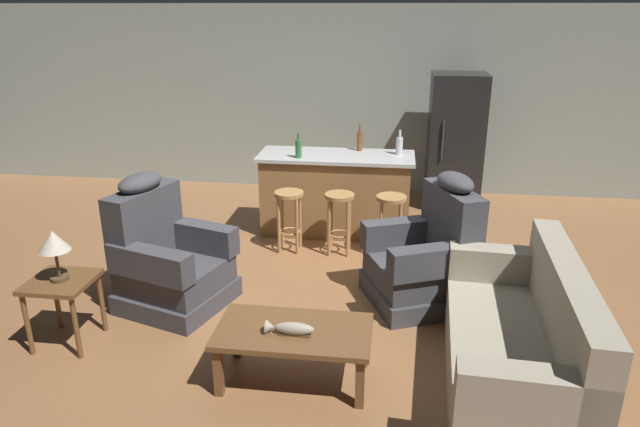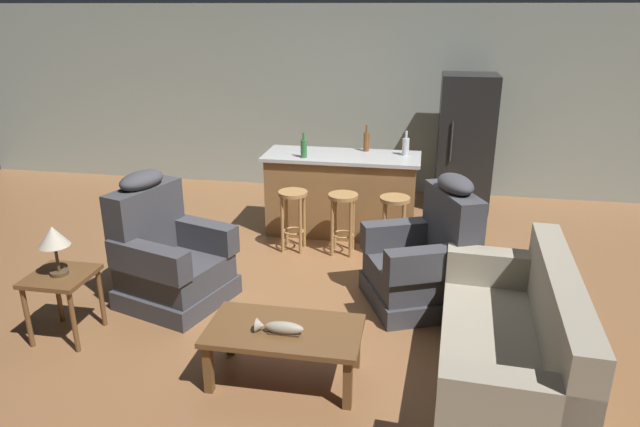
{
  "view_description": "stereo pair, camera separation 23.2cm",
  "coord_description": "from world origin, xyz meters",
  "px_view_note": "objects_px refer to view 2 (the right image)",
  "views": [
    {
      "loc": [
        0.66,
        -5.03,
        2.57
      ],
      "look_at": [
        0.0,
        -0.1,
        0.75
      ],
      "focal_mm": 32.0,
      "sensor_mm": 36.0,
      "label": 1
    },
    {
      "loc": [
        0.89,
        -4.99,
        2.57
      ],
      "look_at": [
        0.0,
        -0.1,
        0.75
      ],
      "focal_mm": 32.0,
      "sensor_mm": 36.0,
      "label": 2
    }
  ],
  "objects_px": {
    "table_lamp": "(54,239)",
    "bottle_short_amber": "(406,146)",
    "bottle_tall_green": "(304,148)",
    "bar_stool_right": "(394,216)",
    "recliner_near_island": "(427,260)",
    "refrigerator": "(465,143)",
    "bar_stool_middle": "(343,213)",
    "couch": "(512,349)",
    "fish_figurine": "(279,328)",
    "coffee_table": "(284,335)",
    "bar_stool_left": "(293,210)",
    "end_table": "(62,285)",
    "recliner_near_lamp": "(168,257)",
    "bottle_wine_dark": "(366,141)",
    "kitchen_island": "(341,194)"
  },
  "relations": [
    {
      "from": "bottle_tall_green",
      "to": "couch",
      "type": "bearing_deg",
      "value": -52.33
    },
    {
      "from": "table_lamp",
      "to": "bottle_short_amber",
      "type": "bearing_deg",
      "value": 47.24
    },
    {
      "from": "couch",
      "to": "bottle_short_amber",
      "type": "height_order",
      "value": "bottle_short_amber"
    },
    {
      "from": "recliner_near_island",
      "to": "bottle_wine_dark",
      "type": "distance_m",
      "value": 2.07
    },
    {
      "from": "bar_stool_left",
      "to": "recliner_near_island",
      "type": "bearing_deg",
      "value": -33.71
    },
    {
      "from": "couch",
      "to": "recliner_near_lamp",
      "type": "bearing_deg",
      "value": -12.87
    },
    {
      "from": "couch",
      "to": "bar_stool_left",
      "type": "height_order",
      "value": "couch"
    },
    {
      "from": "kitchen_island",
      "to": "bar_stool_left",
      "type": "xyz_separation_m",
      "value": [
        -0.44,
        -0.63,
        -0.01
      ]
    },
    {
      "from": "couch",
      "to": "recliner_near_island",
      "type": "xyz_separation_m",
      "value": [
        -0.59,
        1.2,
        0.08
      ]
    },
    {
      "from": "coffee_table",
      "to": "fish_figurine",
      "type": "distance_m",
      "value": 0.12
    },
    {
      "from": "kitchen_island",
      "to": "bottle_short_amber",
      "type": "bearing_deg",
      "value": 8.42
    },
    {
      "from": "table_lamp",
      "to": "kitchen_island",
      "type": "bearing_deg",
      "value": 55.22
    },
    {
      "from": "coffee_table",
      "to": "bar_stool_middle",
      "type": "height_order",
      "value": "bar_stool_middle"
    },
    {
      "from": "bar_stool_left",
      "to": "bar_stool_right",
      "type": "xyz_separation_m",
      "value": [
        1.1,
        0.0,
        0.0
      ]
    },
    {
      "from": "bar_stool_middle",
      "to": "bar_stool_right",
      "type": "distance_m",
      "value": 0.55
    },
    {
      "from": "coffee_table",
      "to": "recliner_near_island",
      "type": "xyz_separation_m",
      "value": [
        0.99,
        1.34,
        0.06
      ]
    },
    {
      "from": "bar_stool_right",
      "to": "table_lamp",
      "type": "bearing_deg",
      "value": -140.76
    },
    {
      "from": "recliner_near_island",
      "to": "end_table",
      "type": "distance_m",
      "value": 3.08
    },
    {
      "from": "coffee_table",
      "to": "recliner_near_lamp",
      "type": "relative_size",
      "value": 0.92
    },
    {
      "from": "coffee_table",
      "to": "couch",
      "type": "distance_m",
      "value": 1.59
    },
    {
      "from": "fish_figurine",
      "to": "table_lamp",
      "type": "relative_size",
      "value": 0.83
    },
    {
      "from": "recliner_near_island",
      "to": "bottle_tall_green",
      "type": "relative_size",
      "value": 4.16
    },
    {
      "from": "refrigerator",
      "to": "bottle_tall_green",
      "type": "xyz_separation_m",
      "value": [
        -1.86,
        -1.4,
        0.18
      ]
    },
    {
      "from": "bar_stool_right",
      "to": "fish_figurine",
      "type": "bearing_deg",
      "value": -105.5
    },
    {
      "from": "bottle_tall_green",
      "to": "bar_stool_right",
      "type": "bearing_deg",
      "value": -21.95
    },
    {
      "from": "coffee_table",
      "to": "bar_stool_right",
      "type": "height_order",
      "value": "bar_stool_right"
    },
    {
      "from": "fish_figurine",
      "to": "end_table",
      "type": "height_order",
      "value": "end_table"
    },
    {
      "from": "bar_stool_right",
      "to": "bottle_short_amber",
      "type": "relative_size",
      "value": 2.4
    },
    {
      "from": "bottle_wine_dark",
      "to": "table_lamp",
      "type": "bearing_deg",
      "value": -126.04
    },
    {
      "from": "fish_figurine",
      "to": "kitchen_island",
      "type": "distance_m",
      "value": 3.0
    },
    {
      "from": "bar_stool_left",
      "to": "bottle_tall_green",
      "type": "height_order",
      "value": "bottle_tall_green"
    },
    {
      "from": "bar_stool_left",
      "to": "refrigerator",
      "type": "distance_m",
      "value": 2.67
    },
    {
      "from": "bar_stool_left",
      "to": "bottle_tall_green",
      "type": "distance_m",
      "value": 0.73
    },
    {
      "from": "fish_figurine",
      "to": "bar_stool_middle",
      "type": "distance_m",
      "value": 2.38
    },
    {
      "from": "bar_stool_middle",
      "to": "couch",
      "type": "bearing_deg",
      "value": -55.49
    },
    {
      "from": "coffee_table",
      "to": "bottle_wine_dark",
      "type": "bearing_deg",
      "value": 85.68
    },
    {
      "from": "recliner_near_island",
      "to": "bar_stool_left",
      "type": "xyz_separation_m",
      "value": [
        -1.45,
        0.96,
        0.05
      ]
    },
    {
      "from": "bar_stool_middle",
      "to": "end_table",
      "type": "bearing_deg",
      "value": -133.87
    },
    {
      "from": "recliner_near_island",
      "to": "bottle_tall_green",
      "type": "height_order",
      "value": "bottle_tall_green"
    },
    {
      "from": "recliner_near_lamp",
      "to": "bar_stool_middle",
      "type": "bearing_deg",
      "value": 60.86
    },
    {
      "from": "bar_stool_left",
      "to": "refrigerator",
      "type": "bearing_deg",
      "value": 43.94
    },
    {
      "from": "fish_figurine",
      "to": "bottle_short_amber",
      "type": "distance_m",
      "value": 3.25
    },
    {
      "from": "fish_figurine",
      "to": "recliner_near_island",
      "type": "relative_size",
      "value": 0.28
    },
    {
      "from": "bottle_tall_green",
      "to": "refrigerator",
      "type": "bearing_deg",
      "value": 36.96
    },
    {
      "from": "couch",
      "to": "end_table",
      "type": "bearing_deg",
      "value": 1.62
    },
    {
      "from": "bottle_short_amber",
      "to": "bottle_wine_dark",
      "type": "bearing_deg",
      "value": 165.44
    },
    {
      "from": "end_table",
      "to": "recliner_near_lamp",
      "type": "bearing_deg",
      "value": 52.59
    },
    {
      "from": "coffee_table",
      "to": "bar_stool_left",
      "type": "relative_size",
      "value": 1.62
    },
    {
      "from": "fish_figurine",
      "to": "end_table",
      "type": "relative_size",
      "value": 0.61
    },
    {
      "from": "recliner_near_island",
      "to": "couch",
      "type": "bearing_deg",
      "value": 93.25
    }
  ]
}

